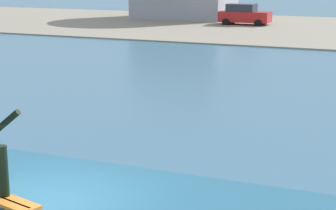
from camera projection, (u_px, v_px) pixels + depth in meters
name	position (u px, v px, depth m)	size (l,w,h in m)	color
car_near_shore	(244.00, 15.00, 50.30)	(4.29, 2.23, 1.86)	red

